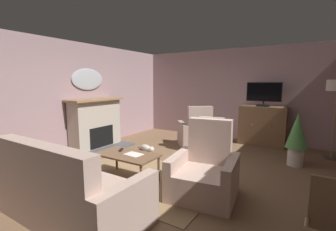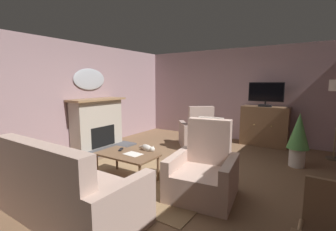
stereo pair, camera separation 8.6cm
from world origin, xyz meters
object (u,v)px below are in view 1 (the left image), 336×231
object	(u,v)px
potted_plant_on_hearth_side	(297,136)
coffee_table	(127,157)
armchair_near_window	(197,134)
folded_newspaper	(133,154)
tv_cabinet	(262,127)
sofa_floral	(68,193)
fireplace	(96,125)
wall_mirror_oval	(88,79)
television	(264,94)
cat	(147,148)
armchair_in_far_corner	(205,173)
tv_remote	(121,150)

from	to	relation	value
potted_plant_on_hearth_side	coffee_table	bearing A→B (deg)	-135.40
potted_plant_on_hearth_side	armchair_near_window	bearing A→B (deg)	175.12
coffee_table	folded_newspaper	distance (m)	0.13
tv_cabinet	potted_plant_on_hearth_side	distance (m)	1.60
tv_cabinet	sofa_floral	size ratio (longest dim) A/B	0.60
fireplace	folded_newspaper	distance (m)	2.43
wall_mirror_oval	folded_newspaper	distance (m)	2.95
wall_mirror_oval	television	distance (m)	4.61
tv_cabinet	cat	size ratio (longest dim) A/B	1.76
wall_mirror_oval	armchair_in_far_corner	bearing A→B (deg)	-13.73
fireplace	coffee_table	bearing A→B (deg)	-28.37
armchair_in_far_corner	television	bearing A→B (deg)	87.20
television	potted_plant_on_hearth_side	distance (m)	1.74
coffee_table	armchair_in_far_corner	size ratio (longest dim) A/B	0.95
sofa_floral	potted_plant_on_hearth_side	distance (m)	4.31
armchair_near_window	potted_plant_on_hearth_side	distance (m)	2.35
tv_remote	armchair_near_window	world-z (taller)	armchair_near_window
wall_mirror_oval	folded_newspaper	world-z (taller)	wall_mirror_oval
cat	fireplace	bearing A→B (deg)	-162.64
wall_mirror_oval	television	xyz separation A→B (m)	(3.83, 2.55, -0.38)
fireplace	potted_plant_on_hearth_side	bearing A→B (deg)	15.90
tv_cabinet	tv_remote	size ratio (longest dim) A/B	7.00
potted_plant_on_hearth_side	cat	world-z (taller)	potted_plant_on_hearth_side
fireplace	wall_mirror_oval	bearing A→B (deg)	180.00
fireplace	sofa_floral	xyz separation A→B (m)	(2.24, -2.39, -0.28)
potted_plant_on_hearth_side	armchair_in_far_corner	bearing A→B (deg)	-116.27
fireplace	potted_plant_on_hearth_side	size ratio (longest dim) A/B	1.41
wall_mirror_oval	armchair_in_far_corner	xyz separation A→B (m)	(3.66, -0.89, -1.44)
folded_newspaper	potted_plant_on_hearth_side	xyz separation A→B (m)	(2.31, 2.35, 0.15)
tv_cabinet	folded_newspaper	distance (m)	3.94
wall_mirror_oval	tv_remote	world-z (taller)	wall_mirror_oval
tv_cabinet	cat	world-z (taller)	tv_cabinet
television	fireplace	bearing A→B (deg)	-144.58
wall_mirror_oval	armchair_near_window	size ratio (longest dim) A/B	0.78
sofa_floral	armchair_in_far_corner	xyz separation A→B (m)	(1.17, 1.49, 0.00)
tv_remote	folded_newspaper	size ratio (longest dim) A/B	0.57
tv_remote	potted_plant_on_hearth_side	xyz separation A→B (m)	(2.67, 2.28, 0.14)
fireplace	potted_plant_on_hearth_side	world-z (taller)	fireplace
television	potted_plant_on_hearth_side	xyz separation A→B (m)	(0.90, -1.27, -0.78)
coffee_table	folded_newspaper	xyz separation A→B (m)	(0.11, 0.04, 0.05)
tv_cabinet	folded_newspaper	size ratio (longest dim) A/B	3.97
armchair_in_far_corner	cat	distance (m)	2.48
coffee_table	cat	distance (m)	1.73
fireplace	tv_remote	world-z (taller)	fireplace
folded_newspaper	cat	world-z (taller)	folded_newspaper
tv_remote	folded_newspaper	xyz separation A→B (m)	(0.36, -0.07, -0.01)
tv_cabinet	tv_remote	distance (m)	4.01
tv_cabinet	television	xyz separation A→B (m)	(-0.00, -0.05, 0.89)
wall_mirror_oval	sofa_floral	world-z (taller)	wall_mirror_oval
wall_mirror_oval	tv_remote	bearing A→B (deg)	-26.05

